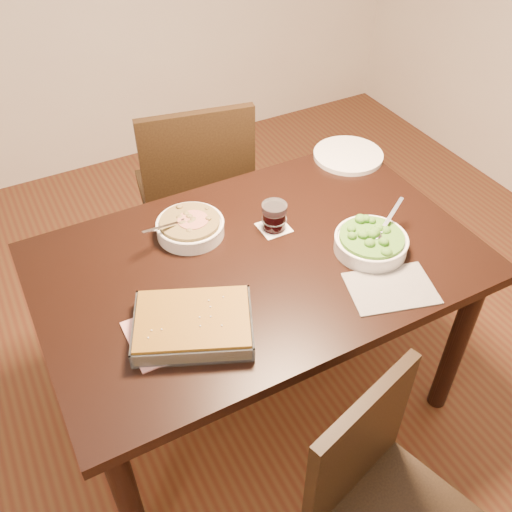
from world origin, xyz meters
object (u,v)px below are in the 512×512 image
at_px(wine_tumbler, 274,216).
at_px(chair_near, 382,500).
at_px(stew_bowl, 190,226).
at_px(chair_far, 196,190).
at_px(dinner_plate, 348,155).
at_px(broccoli_bowl, 371,242).
at_px(table, 259,279).
at_px(baking_dish, 193,324).

bearing_deg(wine_tumbler, chair_near, -99.16).
relative_size(stew_bowl, chair_far, 0.26).
distance_m(dinner_plate, chair_far, 0.67).
distance_m(stew_bowl, broccoli_bowl, 0.60).
distance_m(broccoli_bowl, wine_tumbler, 0.33).
bearing_deg(table, chair_near, -91.41).
xyz_separation_m(table, dinner_plate, (0.60, 0.36, 0.10)).
relative_size(stew_bowl, chair_near, 0.30).
distance_m(broccoli_bowl, baking_dish, 0.65).
height_order(table, wine_tumbler, wine_tumbler).
height_order(baking_dish, chair_near, chair_near).
bearing_deg(baking_dish, stew_bowl, 91.80).
height_order(stew_bowl, wine_tumbler, wine_tumbler).
bearing_deg(dinner_plate, baking_dish, -148.98).
bearing_deg(broccoli_bowl, chair_far, 107.01).
bearing_deg(baking_dish, chair_near, -38.49).
relative_size(table, broccoli_bowl, 5.42).
relative_size(baking_dish, chair_far, 0.41).
distance_m(broccoli_bowl, chair_near, 0.77).
height_order(broccoli_bowl, wine_tumbler, wine_tumbler).
bearing_deg(chair_near, wine_tumbler, 64.41).
height_order(table, baking_dish, baking_dish).
height_order(table, broccoli_bowl, broccoli_bowl).
relative_size(baking_dish, wine_tumbler, 4.18).
bearing_deg(stew_bowl, chair_near, -82.45).
xyz_separation_m(table, broccoli_bowl, (0.34, -0.14, 0.13)).
relative_size(wine_tumbler, chair_near, 0.11).
relative_size(table, wine_tumbler, 14.68).
bearing_deg(stew_bowl, broccoli_bowl, -35.94).
height_order(broccoli_bowl, baking_dish, broccoli_bowl).
xyz_separation_m(broccoli_bowl, dinner_plate, (0.26, 0.50, -0.02)).
distance_m(broccoli_bowl, chair_far, 0.93).
bearing_deg(chair_near, chair_far, 69.81).
relative_size(table, baking_dish, 3.51).
distance_m(stew_bowl, wine_tumbler, 0.28).
distance_m(baking_dish, dinner_plate, 1.06).
xyz_separation_m(table, stew_bowl, (-0.14, 0.21, 0.13)).
bearing_deg(chair_far, table, 94.83).
relative_size(table, dinner_plate, 5.06).
xyz_separation_m(broccoli_bowl, chair_near, (-0.36, -0.60, -0.32)).
relative_size(stew_bowl, broccoli_bowl, 0.97).
bearing_deg(chair_far, wine_tumbler, 104.82).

